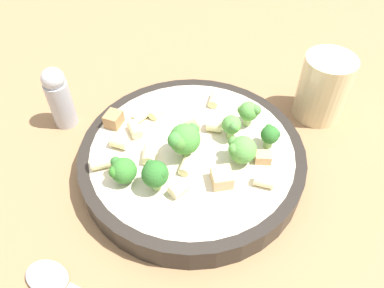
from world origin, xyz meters
TOP-DOWN VIEW (x-y plane):
  - ground_plane at (0.00, 0.00)m, footprint 2.00×2.00m
  - pasta_bowl at (0.00, 0.00)m, footprint 0.30×0.30m
  - broccoli_floret_0 at (-0.03, 0.10)m, footprint 0.03×0.03m
  - broccoli_floret_1 at (0.07, -0.07)m, footprint 0.03×0.03m
  - broccoli_floret_2 at (-0.03, 0.05)m, footprint 0.03×0.03m
  - broccoli_floret_3 at (0.07, -0.03)m, footprint 0.03×0.03m
  - broccoli_floret_4 at (-0.06, 0.07)m, footprint 0.03×0.03m
  - broccoli_floret_5 at (0.01, 0.06)m, footprint 0.03×0.04m
  - broccoli_floret_6 at (0.01, -0.01)m, footprint 0.04×0.04m
  - rigatoni_0 at (0.04, 0.10)m, footprint 0.02×0.02m
  - rigatoni_1 at (0.03, -0.05)m, footprint 0.03×0.02m
  - rigatoni_2 at (-0.01, -0.08)m, footprint 0.03×0.03m
  - rigatoni_3 at (-0.04, -0.08)m, footprint 0.03×0.02m
  - rigatoni_4 at (0.03, -0.00)m, footprint 0.03×0.02m
  - rigatoni_5 at (0.07, 0.00)m, footprint 0.03×0.03m
  - rigatoni_6 at (0.02, -0.09)m, footprint 0.02×0.02m
  - rigatoni_7 at (-0.04, 0.02)m, footprint 0.02×0.02m
  - rigatoni_8 at (0.05, -0.10)m, footprint 0.03×0.03m
  - rigatoni_9 at (-0.05, -0.06)m, footprint 0.03×0.02m
  - rigatoni_10 at (-0.10, 0.01)m, footprint 0.03×0.02m
  - chicken_chunk_0 at (0.00, 0.09)m, footprint 0.02×0.02m
  - chicken_chunk_1 at (-0.04, -0.01)m, footprint 0.02×0.02m
  - chicken_chunk_2 at (-0.02, -0.12)m, footprint 0.03×0.02m
  - chicken_chunk_3 at (0.05, 0.05)m, footprint 0.03×0.03m
  - drinking_glass at (-0.15, 0.17)m, footprint 0.07×0.07m
  - pepper_shaker at (-0.05, -0.21)m, footprint 0.03×0.03m
  - spoon at (0.19, -0.10)m, footprint 0.06×0.16m

SIDE VIEW (x-z plane):
  - ground_plane at x=0.00m, z-range 0.00..0.00m
  - spoon at x=0.19m, z-range 0.00..0.01m
  - pasta_bowl at x=0.00m, z-range 0.00..0.04m
  - chicken_chunk_1 at x=-0.04m, z-range 0.04..0.05m
  - drinking_glass at x=-0.15m, z-range -0.01..0.09m
  - chicken_chunk_0 at x=0.00m, z-range 0.04..0.05m
  - rigatoni_0 at x=0.04m, z-range 0.04..0.05m
  - rigatoni_3 at x=-0.04m, z-range 0.04..0.05m
  - rigatoni_4 at x=0.03m, z-range 0.04..0.05m
  - rigatoni_9 at x=-0.05m, z-range 0.04..0.05m
  - rigatoni_10 at x=-0.10m, z-range 0.04..0.05m
  - rigatoni_2 at x=-0.01m, z-range 0.04..0.05m
  - rigatoni_5 at x=0.07m, z-range 0.04..0.05m
  - rigatoni_1 at x=0.03m, z-range 0.04..0.05m
  - rigatoni_6 at x=0.02m, z-range 0.04..0.05m
  - rigatoni_8 at x=0.05m, z-range 0.04..0.05m
  - rigatoni_7 at x=-0.04m, z-range 0.04..0.05m
  - chicken_chunk_3 at x=0.05m, z-range 0.04..0.06m
  - chicken_chunk_2 at x=-0.02m, z-range 0.04..0.06m
  - pepper_shaker at x=-0.05m, z-range 0.00..0.10m
  - broccoli_floret_1 at x=0.07m, z-range 0.04..0.07m
  - broccoli_floret_0 at x=-0.03m, z-range 0.04..0.07m
  - broccoli_floret_5 at x=0.01m, z-range 0.04..0.08m
  - broccoli_floret_2 at x=-0.03m, z-range 0.04..0.08m
  - broccoli_floret_4 at x=-0.06m, z-range 0.04..0.08m
  - broccoli_floret_3 at x=0.07m, z-range 0.04..0.08m
  - broccoli_floret_6 at x=0.01m, z-range 0.04..0.09m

